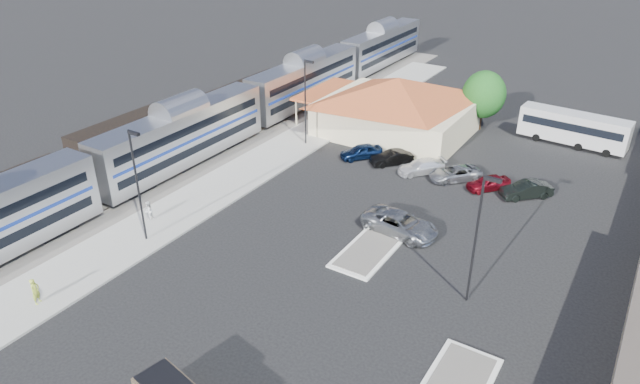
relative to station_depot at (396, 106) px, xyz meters
The scene contains 21 objects.
ground 24.63m from the station_depot, 79.24° to the right, with size 280.00×280.00×0.00m, color black.
railbed 23.14m from the station_depot, 135.78° to the right, with size 16.00×100.00×0.12m, color #4C4944.
platform 19.71m from the station_depot, 112.45° to the right, with size 5.50×92.00×0.18m, color gray.
passenger_train 22.82m from the station_depot, 126.09° to the right, with size 3.00×104.00×5.55m.
freight_cars 27.26m from the station_depot, 135.54° to the right, with size 2.80×46.00×4.00m.
station_depot is the anchor object (origin of this frame).
traffic_island_south 23.80m from the station_depot, 68.74° to the right, with size 3.30×7.50×0.21m.
lamp_plat_s 30.74m from the station_depot, 101.94° to the right, with size 1.08×0.25×9.00m.
lamp_plat_n 10.45m from the station_depot, 128.41° to the right, with size 1.08×0.25×9.00m.
lamp_lot 29.30m from the station_depot, 55.24° to the right, with size 1.08×0.25×9.00m.
tree_depot 9.69m from the station_depot, 38.43° to the left, with size 4.71×4.71×6.63m.
suv 21.13m from the station_depot, 63.50° to the right, with size 2.80×6.07×1.69m, color #9C9FA4.
coach_bus 18.36m from the station_depot, 21.43° to the left, with size 10.86×3.12×3.44m.
person_a 39.63m from the station_depot, 99.44° to the right, with size 0.66×0.44×1.82m, color #9FB338.
person_b 29.16m from the station_depot, 106.78° to the right, with size 0.78×0.61×1.61m, color silver.
parked_car_a 8.32m from the station_depot, 89.20° to the right, with size 1.70×4.21×1.44m, color #0C1C3D.
parked_car_b 8.70m from the station_depot, 66.62° to the right, with size 1.45×4.14×1.37m, color black.
parked_car_c 10.58m from the station_depot, 50.71° to the right, with size 1.86×4.57×1.33m, color white.
parked_car_d 12.61m from the station_depot, 38.26° to the right, with size 2.22×4.82×1.34m, color gray.
parked_car_e 15.37m from the station_depot, 31.65° to the right, with size 1.58×3.94×1.34m, color maroon.
parked_car_f 18.00m from the station_depot, 25.43° to the right, with size 1.54×4.43×1.46m, color black.
Camera 1 is at (19.58, -30.02, 23.38)m, focal length 32.00 mm.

